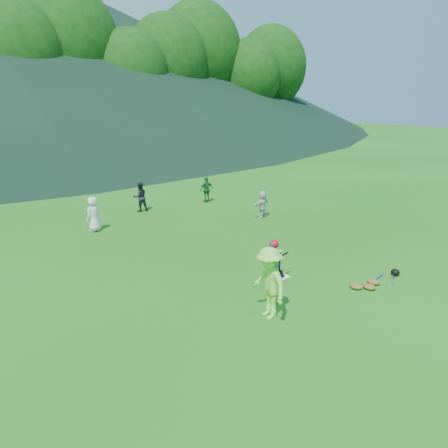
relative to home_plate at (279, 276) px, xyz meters
The scene contains 13 objects.
ground 0.01m from the home_plate, ahead, with size 120.00×120.00×0.00m, color #1E5D15.
home_plate is the anchor object (origin of this frame).
baseball 0.73m from the home_plate, ahead, with size 0.08×0.08×0.08m, color white.
batter_child 0.80m from the home_plate, 152.21° to the right, with size 0.43×0.28×1.19m, color #163299.
adult_coach 2.42m from the home_plate, 140.05° to the right, with size 1.05×0.60×1.62m, color #7FEF46.
fielder_a 7.47m from the home_plate, 109.30° to the left, with size 0.62×0.41×1.27m, color silver.
fielder_b 8.62m from the home_plate, 88.93° to the left, with size 0.60×0.47×1.24m, color black.
fielder_c 8.94m from the home_plate, 68.00° to the left, with size 0.69×0.29×1.18m, color #1D6029.
fielder_d 5.98m from the home_plate, 52.80° to the left, with size 1.03×0.33×1.11m, color silver.
batting_tee 0.12m from the home_plate, ahead, with size 0.30×0.30×0.68m.
batter_gear 1.18m from the home_plate, 151.30° to the right, with size 0.73×0.26×0.55m.
equipment_pile 2.46m from the home_plate, 48.46° to the right, with size 1.80×0.71×0.19m.
outfield_fence 28.01m from the home_plate, 90.00° to the left, with size 70.07×0.08×1.33m.
Camera 1 is at (-7.78, -7.86, 4.73)m, focal length 35.00 mm.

